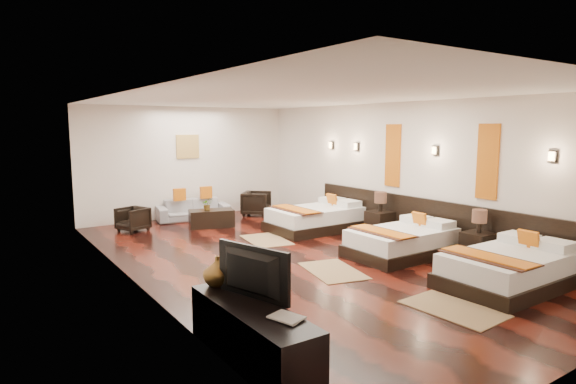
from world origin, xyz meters
TOP-DOWN VIEW (x-y plane):
  - floor at (0.00, 0.00)m, footprint 5.50×9.50m
  - ceiling at (0.00, 0.00)m, footprint 5.50×9.50m
  - back_wall at (0.00, 4.75)m, footprint 5.50×0.01m
  - left_wall at (-2.75, 0.00)m, footprint 0.01×9.50m
  - right_wall at (2.75, 0.00)m, footprint 0.01×9.50m
  - headboard_panel at (2.71, -0.80)m, footprint 0.08×6.60m
  - bed_near at (1.70, -3.03)m, footprint 2.03×1.27m
  - bed_mid at (1.69, -0.98)m, footprint 1.95×1.22m
  - bed_far at (1.70, 1.57)m, footprint 2.06×1.29m
  - nightstand_a at (2.45, -1.99)m, footprint 0.46×0.46m
  - nightstand_b at (2.44, 0.34)m, footprint 0.48×0.48m
  - jute_mat_near at (0.27, -3.14)m, footprint 0.81×1.24m
  - jute_mat_mid at (0.04, -1.03)m, footprint 1.01×1.34m
  - jute_mat_far at (0.26, 1.37)m, footprint 0.94×1.31m
  - tv_console at (-2.50, -2.86)m, footprint 0.50×1.80m
  - tv at (-2.45, -2.67)m, footprint 0.40×0.94m
  - book at (-2.50, -3.34)m, footprint 0.30×0.35m
  - figurine at (-2.50, -2.10)m, footprint 0.39×0.39m
  - sofa at (-0.10, 4.25)m, footprint 1.84×0.99m
  - armchair_left at (-1.73, 3.77)m, footprint 0.75×0.74m
  - armchair_right at (1.50, 3.88)m, footprint 0.96×0.96m
  - coffee_table at (-0.10, 3.20)m, footprint 1.10×0.76m
  - table_plant at (-0.19, 3.21)m, footprint 0.27×0.24m
  - orange_panel_a at (2.73, -1.90)m, footprint 0.04×0.40m
  - orange_panel_b at (2.73, 0.30)m, footprint 0.04×0.40m
  - sconce_near at (2.70, -3.00)m, footprint 0.07×0.12m
  - sconce_mid at (2.70, -0.80)m, footprint 0.07×0.12m
  - sconce_far at (2.70, 1.40)m, footprint 0.07×0.12m
  - sconce_lounge at (2.70, 2.30)m, footprint 0.07×0.12m
  - gold_artwork at (0.00, 4.73)m, footprint 0.60×0.04m

SIDE VIEW (x-z plane):
  - floor at x=0.00m, z-range -0.01..0.01m
  - jute_mat_near at x=0.27m, z-range 0.00..0.01m
  - jute_mat_mid at x=0.04m, z-range 0.00..0.01m
  - jute_mat_far at x=0.26m, z-range 0.00..0.01m
  - coffee_table at x=-0.10m, z-range 0.00..0.40m
  - bed_mid at x=1.69m, z-range -0.12..0.63m
  - sofa at x=-0.10m, z-range 0.00..0.51m
  - bed_near at x=1.70m, z-range -0.12..0.65m
  - armchair_left at x=-1.73m, z-range 0.00..0.54m
  - bed_far at x=1.70m, z-range -0.12..0.66m
  - tv_console at x=-2.50m, z-range 0.00..0.55m
  - armchair_right at x=1.50m, z-range 0.00..0.63m
  - nightstand_a at x=2.45m, z-range -0.13..0.77m
  - nightstand_b at x=2.44m, z-range -0.14..0.80m
  - headboard_panel at x=2.71m, z-range 0.00..0.90m
  - table_plant at x=-0.19m, z-range 0.40..0.67m
  - book at x=-2.50m, z-range 0.55..0.58m
  - figurine at x=-2.50m, z-range 0.55..0.89m
  - tv at x=-2.45m, z-range 0.55..1.10m
  - back_wall at x=0.00m, z-range 0.00..2.80m
  - left_wall at x=-2.75m, z-range 0.00..2.80m
  - right_wall at x=2.75m, z-range 0.00..2.80m
  - orange_panel_a at x=2.73m, z-range 1.05..2.35m
  - orange_panel_b at x=2.73m, z-range 1.05..2.35m
  - gold_artwork at x=0.00m, z-range 1.50..2.10m
  - sconce_near at x=2.70m, z-range 1.76..1.94m
  - sconce_mid at x=2.70m, z-range 1.76..1.94m
  - sconce_far at x=2.70m, z-range 1.76..1.94m
  - sconce_lounge at x=2.70m, z-range 1.76..1.94m
  - ceiling at x=0.00m, z-range 2.79..2.80m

